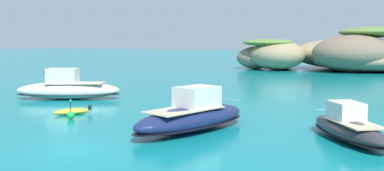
# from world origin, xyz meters

# --- Properties ---
(ground_plane) EXTENTS (400.00, 400.00, 0.00)m
(ground_plane) POSITION_xyz_m (0.00, 0.00, 0.00)
(ground_plane) COLOR #0F7F89
(islet_large) EXTENTS (32.26, 29.39, 7.88)m
(islet_large) POSITION_xyz_m (6.62, 68.29, 2.78)
(islet_large) COLOR #9E8966
(islet_large) RESTS_ON ground
(islet_small) EXTENTS (16.54, 15.32, 5.76)m
(islet_small) POSITION_xyz_m (-8.39, 62.33, 2.83)
(islet_small) COLOR #9E8966
(islet_small) RESTS_ON ground
(motorboat_charcoal) EXTENTS (5.90, 7.05, 2.11)m
(motorboat_charcoal) POSITION_xyz_m (11.94, 8.46, 0.71)
(motorboat_charcoal) COLOR #2D2D33
(motorboat_charcoal) RESTS_ON ground
(motorboat_navy) EXTENTS (5.17, 9.60, 2.71)m
(motorboat_navy) POSITION_xyz_m (3.12, 6.68, 0.91)
(motorboat_navy) COLOR navy
(motorboat_navy) RESTS_ON ground
(motorboat_white) EXTENTS (10.04, 7.28, 2.89)m
(motorboat_white) POSITION_xyz_m (-13.86, 13.94, 0.97)
(motorboat_white) COLOR white
(motorboat_white) RESTS_ON ground
(dinghy_tender) EXTENTS (2.36, 2.77, 0.58)m
(dinghy_tender) POSITION_xyz_m (-7.64, 7.74, 0.22)
(dinghy_tender) COLOR yellow
(dinghy_tender) RESTS_ON ground
(channel_buoy) EXTENTS (0.56, 0.56, 1.48)m
(channel_buoy) POSITION_xyz_m (-6.23, 6.15, 0.34)
(channel_buoy) COLOR green
(channel_buoy) RESTS_ON ground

